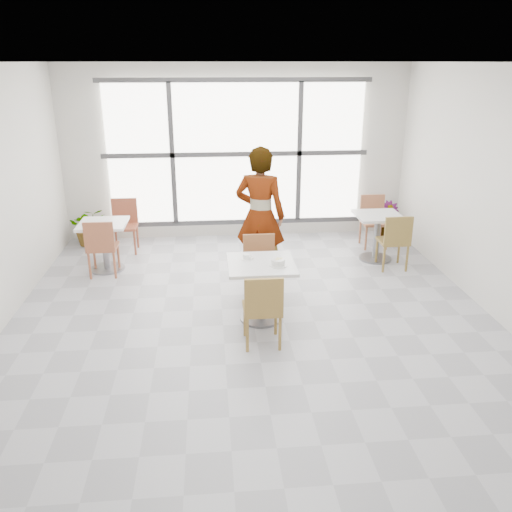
{
  "coord_description": "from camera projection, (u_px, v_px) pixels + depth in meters",
  "views": [
    {
      "loc": [
        -0.49,
        -5.65,
        3.01
      ],
      "look_at": [
        0.0,
        -0.3,
        1.0
      ],
      "focal_mm": 36.61,
      "sensor_mm": 36.0,
      "label": 1
    }
  ],
  "objects": [
    {
      "name": "bg_chair_left_near",
      "position": [
        101.0,
        244.0,
        7.61
      ],
      "size": [
        0.42,
        0.42,
        0.87
      ],
      "rotation": [
        0.0,
        0.0,
        3.14
      ],
      "color": "#A4593B",
      "rests_on": "ground"
    },
    {
      "name": "wall_back",
      "position": [
        236.0,
        153.0,
        9.1
      ],
      "size": [
        6.0,
        0.0,
        6.0
      ],
      "primitive_type": "plane",
      "rotation": [
        1.57,
        0.0,
        0.0
      ],
      "color": "silver",
      "rests_on": "ground"
    },
    {
      "name": "person",
      "position": [
        260.0,
        216.0,
        7.31
      ],
      "size": [
        0.82,
        0.67,
        1.95
      ],
      "primitive_type": "imported",
      "rotation": [
        0.0,
        0.0,
        2.81
      ],
      "color": "black",
      "rests_on": "ground"
    },
    {
      "name": "floor",
      "position": [
        254.0,
        324.0,
        6.36
      ],
      "size": [
        7.0,
        7.0,
        0.0
      ],
      "primitive_type": "plane",
      "color": "#9E9EA5",
      "rests_on": "ground"
    },
    {
      "name": "window",
      "position": [
        236.0,
        154.0,
        9.04
      ],
      "size": [
        4.6,
        0.07,
        2.52
      ],
      "color": "white",
      "rests_on": "ground"
    },
    {
      "name": "ceiling",
      "position": [
        253.0,
        62.0,
        5.31
      ],
      "size": [
        7.0,
        7.0,
        0.0
      ],
      "primitive_type": "plane",
      "rotation": [
        3.14,
        0.0,
        0.0
      ],
      "color": "white",
      "rests_on": "ground"
    },
    {
      "name": "plant_right",
      "position": [
        387.0,
        220.0,
        9.41
      ],
      "size": [
        0.38,
        0.38,
        0.65
      ],
      "primitive_type": "imported",
      "rotation": [
        0.0,
        0.0,
        -0.03
      ],
      "color": "#4A773F",
      "rests_on": "ground"
    },
    {
      "name": "chair_far",
      "position": [
        260.0,
        263.0,
        6.9
      ],
      "size": [
        0.42,
        0.42,
        0.87
      ],
      "color": "brown",
      "rests_on": "ground"
    },
    {
      "name": "chair_near",
      "position": [
        263.0,
        306.0,
        5.69
      ],
      "size": [
        0.42,
        0.42,
        0.87
      ],
      "rotation": [
        0.0,
        0.0,
        3.14
      ],
      "color": "olive",
      "rests_on": "ground"
    },
    {
      "name": "bg_table_right",
      "position": [
        377.0,
        230.0,
        8.28
      ],
      "size": [
        0.7,
        0.7,
        0.75
      ],
      "color": "silver",
      "rests_on": "ground"
    },
    {
      "name": "bg_chair_right_near",
      "position": [
        395.0,
        239.0,
        7.86
      ],
      "size": [
        0.42,
        0.42,
        0.87
      ],
      "rotation": [
        0.0,
        0.0,
        3.14
      ],
      "color": "olive",
      "rests_on": "ground"
    },
    {
      "name": "bg_chair_left_far",
      "position": [
        124.0,
        221.0,
        8.7
      ],
      "size": [
        0.42,
        0.42,
        0.87
      ],
      "color": "#9C4D34",
      "rests_on": "ground"
    },
    {
      "name": "bg_chair_right_far",
      "position": [
        373.0,
        217.0,
        8.93
      ],
      "size": [
        0.42,
        0.42,
        0.87
      ],
      "color": "#A16241",
      "rests_on": "ground"
    },
    {
      "name": "wall_right",
      "position": [
        509.0,
        199.0,
        6.09
      ],
      "size": [
        0.0,
        7.0,
        7.0
      ],
      "primitive_type": "plane",
      "rotation": [
        1.57,
        0.0,
        -1.57
      ],
      "color": "silver",
      "rests_on": "ground"
    },
    {
      "name": "wall_front",
      "position": [
        315.0,
        387.0,
        2.57
      ],
      "size": [
        6.0,
        0.0,
        6.0
      ],
      "primitive_type": "plane",
      "rotation": [
        -1.57,
        0.0,
        0.0
      ],
      "color": "silver",
      "rests_on": "ground"
    },
    {
      "name": "bg_table_left",
      "position": [
        104.0,
        239.0,
        7.87
      ],
      "size": [
        0.7,
        0.7,
        0.75
      ],
      "color": "white",
      "rests_on": "ground"
    },
    {
      "name": "plant_left",
      "position": [
        88.0,
        226.0,
        9.01
      ],
      "size": [
        0.72,
        0.67,
        0.66
      ],
      "primitive_type": "imported",
      "rotation": [
        0.0,
        0.0,
        0.31
      ],
      "color": "#628A48",
      "rests_on": "ground"
    },
    {
      "name": "main_table",
      "position": [
        261.0,
        280.0,
        6.31
      ],
      "size": [
        0.8,
        0.8,
        0.75
      ],
      "color": "silver",
      "rests_on": "ground"
    },
    {
      "name": "coffee_cup",
      "position": [
        247.0,
        257.0,
        6.32
      ],
      "size": [
        0.16,
        0.13,
        0.07
      ],
      "color": "white",
      "rests_on": "main_table"
    },
    {
      "name": "oatmeal_bowl",
      "position": [
        278.0,
        262.0,
        6.12
      ],
      "size": [
        0.21,
        0.21,
        0.09
      ],
      "color": "silver",
      "rests_on": "main_table"
    }
  ]
}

